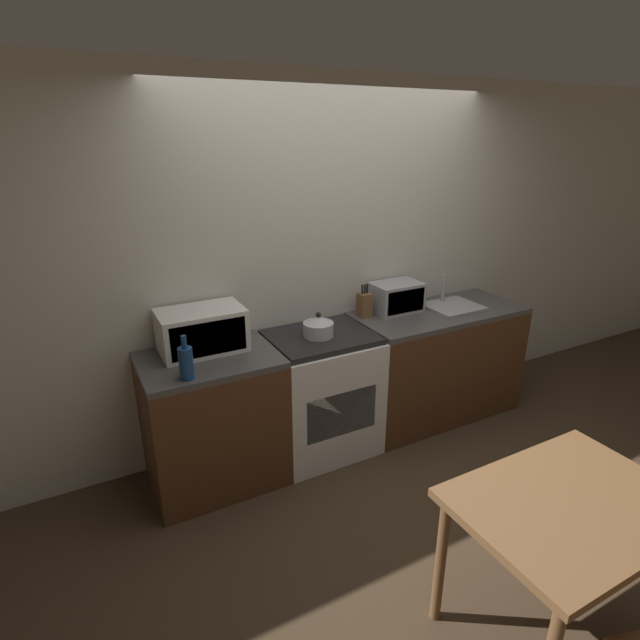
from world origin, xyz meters
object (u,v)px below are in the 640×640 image
object	(u,v)px
microwave	(202,330)
toaster_oven	(396,297)
kettle	(318,326)
stove_range	(321,393)
bottle	(186,362)
dining_table	(569,518)

from	to	relation	value
microwave	toaster_oven	distance (m)	1.53
kettle	microwave	world-z (taller)	microwave
toaster_oven	stove_range	bearing A→B (deg)	-168.11
microwave	bottle	bearing A→B (deg)	-118.64
kettle	dining_table	size ratio (longest dim) A/B	0.21
toaster_oven	dining_table	bearing A→B (deg)	-104.15
microwave	kettle	bearing A→B (deg)	-10.30
stove_range	microwave	distance (m)	0.99
stove_range	kettle	size ratio (longest dim) A/B	4.32
microwave	toaster_oven	world-z (taller)	microwave
microwave	toaster_oven	size ratio (longest dim) A/B	1.39
toaster_oven	dining_table	world-z (taller)	toaster_oven
kettle	bottle	bearing A→B (deg)	-167.64
stove_range	kettle	bearing A→B (deg)	-149.37
dining_table	kettle	bearing A→B (deg)	98.93
stove_range	dining_table	distance (m)	1.83
toaster_oven	bottle	bearing A→B (deg)	-167.52
bottle	toaster_oven	xyz separation A→B (m)	(1.72, 0.38, 0.01)
microwave	dining_table	world-z (taller)	microwave
bottle	dining_table	distance (m)	2.03
stove_range	microwave	size ratio (longest dim) A/B	1.70
stove_range	toaster_oven	distance (m)	0.95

